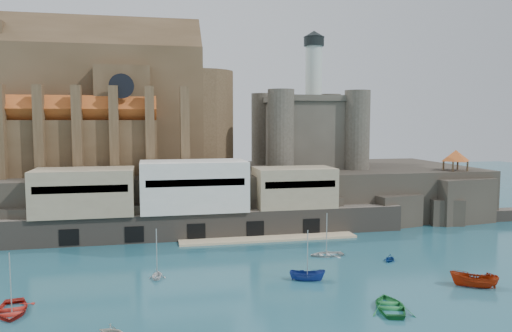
{
  "coord_description": "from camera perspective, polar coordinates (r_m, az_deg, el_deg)",
  "views": [
    {
      "loc": [
        -17.27,
        -62.05,
        20.02
      ],
      "look_at": [
        2.79,
        32.0,
        11.13
      ],
      "focal_mm": 35.0,
      "sensor_mm": 36.0,
      "label": 1
    }
  ],
  "objects": [
    {
      "name": "promontory",
      "position": [
        103.95,
        -2.46,
        -3.07
      ],
      "size": [
        100.0,
        36.0,
        10.0
      ],
      "color": "black",
      "rests_on": "ground"
    },
    {
      "name": "pavilion",
      "position": [
        106.39,
        21.86,
        0.97
      ],
      "size": [
        6.4,
        6.4,
        5.4
      ],
      "color": "#4C3823",
      "rests_on": "rock_outcrop"
    },
    {
      "name": "ground",
      "position": [
        67.45,
        3.43,
        -11.99
      ],
      "size": [
        300.0,
        300.0,
        0.0
      ],
      "primitive_type": "plane",
      "color": "#1B4C5B",
      "rests_on": "ground"
    },
    {
      "name": "castle_keep",
      "position": [
        108.4,
        5.9,
        4.35
      ],
      "size": [
        21.2,
        21.2,
        29.3
      ],
      "color": "#423E34",
      "rests_on": "promontory"
    },
    {
      "name": "boat_4",
      "position": [
        65.98,
        -11.23,
        -12.48
      ],
      "size": [
        2.83,
        2.01,
        3.01
      ],
      "primitive_type": "imported",
      "rotation": [
        0.0,
        0.0,
        2.97
      ],
      "color": "silver",
      "rests_on": "ground"
    },
    {
      "name": "boat_7",
      "position": [
        74.74,
        15.03,
        -10.44
      ],
      "size": [
        2.53,
        2.55,
        2.58
      ],
      "primitive_type": "imported",
      "rotation": [
        0.0,
        0.0,
        5.49
      ],
      "color": "navy",
      "rests_on": "ground"
    },
    {
      "name": "church",
      "position": [
        104.15,
        -15.91,
        6.24
      ],
      "size": [
        47.0,
        25.93,
        30.51
      ],
      "color": "#4C3823",
      "rests_on": "promontory"
    },
    {
      "name": "boat_2",
      "position": [
        64.36,
        5.88,
        -12.87
      ],
      "size": [
        2.17,
        2.14,
        4.49
      ],
      "primitive_type": "imported",
      "rotation": [
        0.0,
        0.0,
        1.26
      ],
      "color": "navy",
      "rests_on": "ground"
    },
    {
      "name": "boat_0",
      "position": [
        59.78,
        -26.12,
        -14.84
      ],
      "size": [
        4.71,
        2.05,
        6.38
      ],
      "primitive_type": "imported",
      "rotation": [
        0.0,
        0.0,
        0.17
      ],
      "color": "red",
      "rests_on": "ground"
    },
    {
      "name": "boat_5",
      "position": [
        67.01,
        23.63,
        -12.55
      ],
      "size": [
        2.88,
        2.85,
        5.54
      ],
      "primitive_type": "imported",
      "rotation": [
        0.0,
        0.0,
        4.22
      ],
      "color": "#9A280A",
      "rests_on": "ground"
    },
    {
      "name": "boat_3",
      "position": [
        56.94,
        15.07,
        -15.49
      ],
      "size": [
        4.78,
        2.51,
        6.43
      ],
      "primitive_type": "imported",
      "rotation": [
        0.0,
        0.0,
        2.87
      ],
      "color": "#247F3D",
      "rests_on": "ground"
    },
    {
      "name": "boat_6",
      "position": [
        75.64,
        8.05,
        -10.12
      ],
      "size": [
        1.05,
        3.63,
        5.08
      ],
      "primitive_type": "imported",
      "rotation": [
        0.0,
        0.0,
        4.71
      ],
      "color": "silver",
      "rests_on": "ground"
    },
    {
      "name": "quay",
      "position": [
        86.55,
        -7.2,
        -4.04
      ],
      "size": [
        70.0,
        12.0,
        13.05
      ],
      "color": "#61584E",
      "rests_on": "ground"
    },
    {
      "name": "rock_outcrop",
      "position": [
        107.21,
        21.74,
        -3.68
      ],
      "size": [
        14.5,
        10.5,
        8.7
      ],
      "color": "black",
      "rests_on": "ground"
    }
  ]
}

